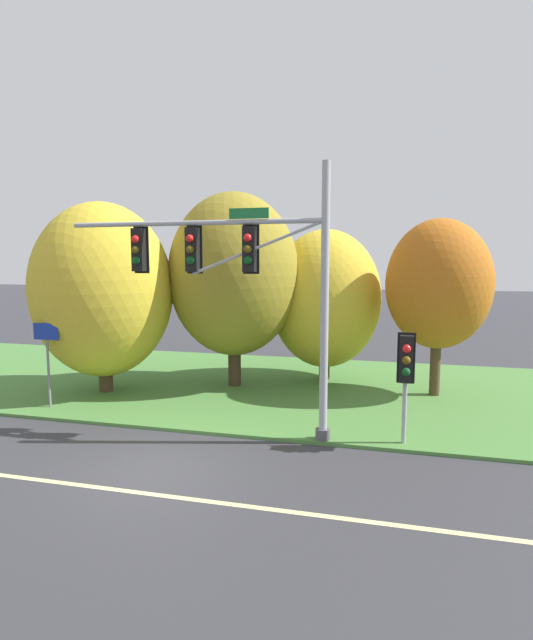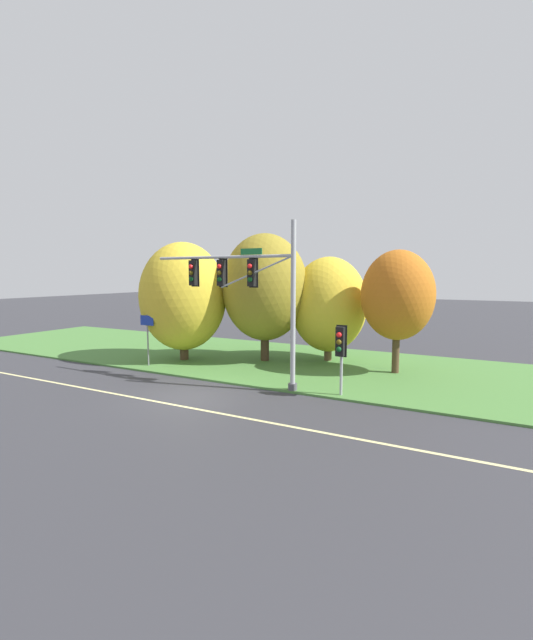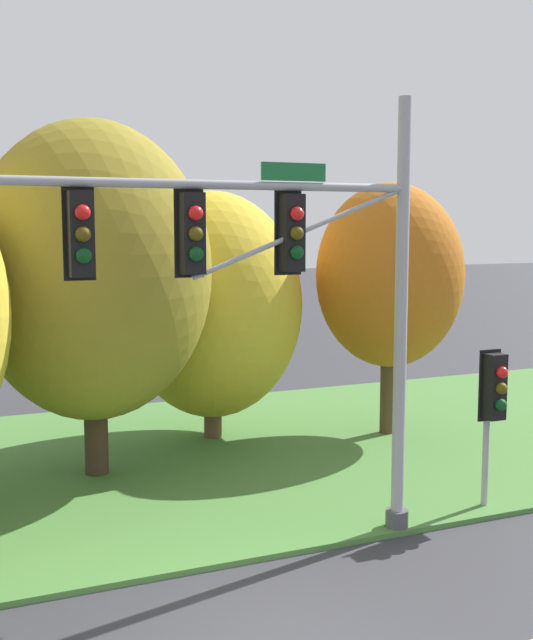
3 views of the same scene
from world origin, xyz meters
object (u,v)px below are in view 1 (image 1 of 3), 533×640
at_px(pedestrian_signal_near_kerb, 406,365).
at_px(tree_mid_verge, 438,284).
at_px(route_sign_post, 47,350).
at_px(traffic_signal_mast, 241,271).
at_px(tree_left_of_mast, 234,275).
at_px(tree_behind_signpost, 325,299).
at_px(tree_nearest_road, 103,290).

height_order(pedestrian_signal_near_kerb, tree_mid_verge, tree_mid_verge).
height_order(route_sign_post, tree_mid_verge, tree_mid_verge).
bearing_deg(traffic_signal_mast, pedestrian_signal_near_kerb, 1.52).
bearing_deg(traffic_signal_mast, tree_left_of_mast, 110.26).
height_order(route_sign_post, tree_behind_signpost, tree_behind_signpost).
distance_m(traffic_signal_mast, tree_nearest_road, 7.06).
relative_size(tree_left_of_mast, tree_behind_signpost, 1.22).
relative_size(route_sign_post, tree_left_of_mast, 0.39).
bearing_deg(tree_nearest_road, traffic_signal_mast, -26.34).
height_order(tree_nearest_road, tree_behind_signpost, tree_nearest_road).
xyz_separation_m(pedestrian_signal_near_kerb, route_sign_post, (-11.34, 0.65, -0.21)).
bearing_deg(tree_mid_verge, traffic_signal_mast, -134.98).
bearing_deg(tree_left_of_mast, pedestrian_signal_near_kerb, -38.61).
xyz_separation_m(pedestrian_signal_near_kerb, tree_left_of_mast, (-6.32, 5.04, 2.16)).
height_order(traffic_signal_mast, pedestrian_signal_near_kerb, traffic_signal_mast).
bearing_deg(tree_mid_verge, tree_left_of_mast, -176.87).
bearing_deg(route_sign_post, pedestrian_signal_near_kerb, -3.30).
distance_m(traffic_signal_mast, tree_mid_verge, 7.89).
bearing_deg(route_sign_post, tree_nearest_road, 74.86).
relative_size(pedestrian_signal_near_kerb, route_sign_post, 1.04).
relative_size(tree_nearest_road, tree_left_of_mast, 0.94).
distance_m(tree_nearest_road, tree_behind_signpost, 8.58).
xyz_separation_m(route_sign_post, tree_behind_signpost, (8.29, 6.20, 1.38)).
bearing_deg(pedestrian_signal_near_kerb, traffic_signal_mast, -178.48).
bearing_deg(tree_left_of_mast, tree_nearest_road, -154.97).
height_order(route_sign_post, tree_left_of_mast, tree_left_of_mast).
bearing_deg(tree_mid_verge, tree_nearest_road, -168.30).
relative_size(pedestrian_signal_near_kerb, tree_behind_signpost, 0.49).
bearing_deg(tree_behind_signpost, tree_nearest_road, -153.29).
bearing_deg(tree_nearest_road, pedestrian_signal_near_kerb, -15.64).
bearing_deg(tree_mid_verge, route_sign_post, -158.98).
bearing_deg(tree_mid_verge, pedestrian_signal_near_kerb, -101.95).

